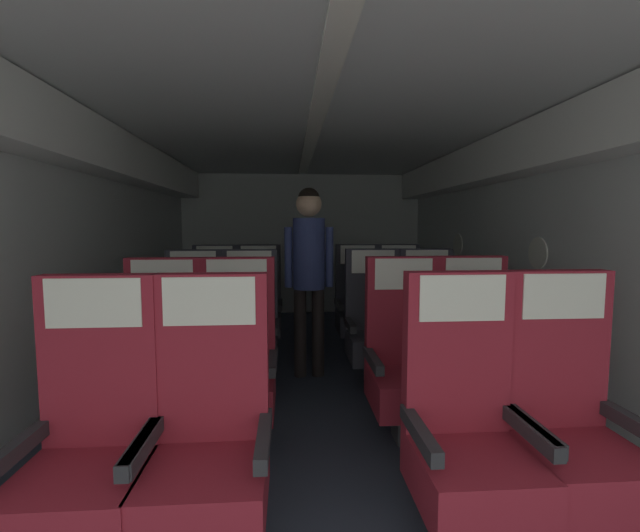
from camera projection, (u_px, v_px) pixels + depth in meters
ground at (316, 395)px, 3.44m from camera, size 3.89×6.99×0.02m
fuselage_shell at (313, 198)px, 3.58m from camera, size 3.77×6.64×2.19m
seat_a_left_window at (90, 448)px, 1.68m from camera, size 0.50×0.50×1.14m
seat_a_left_aisle at (209, 443)px, 1.73m from camera, size 0.50×0.50×1.14m
seat_a_right_aisle at (570, 428)px, 1.85m from camera, size 0.50×0.50×1.14m
seat_a_right_window at (467, 433)px, 1.80m from camera, size 0.50×0.50×1.14m
seat_b_left_window at (161, 368)px, 2.63m from camera, size 0.50×0.50×1.14m
seat_b_left_aisle at (237, 366)px, 2.67m from camera, size 0.50×0.50×1.14m
seat_b_right_aisle at (476, 360)px, 2.79m from camera, size 0.50×0.50×1.14m
seat_b_right_window at (406, 363)px, 2.73m from camera, size 0.50×0.50×1.14m
seat_c_left_window at (193, 331)px, 3.56m from camera, size 0.50×0.50×1.14m
seat_c_left_aisle at (249, 330)px, 3.61m from camera, size 0.50×0.50×1.14m
seat_c_right_aisle at (429, 327)px, 3.72m from camera, size 0.50×0.50×1.14m
seat_c_right_window at (374, 327)px, 3.70m from camera, size 0.50×0.50×1.14m
seat_d_left_window at (214, 309)px, 4.50m from camera, size 0.50×0.50×1.14m
seat_d_left_aisle at (259, 308)px, 4.56m from camera, size 0.50×0.50×1.14m
seat_d_right_aisle at (400, 306)px, 4.66m from camera, size 0.50×0.50×1.14m
seat_d_right_window at (358, 307)px, 4.63m from camera, size 0.50×0.50×1.14m
flight_attendant at (309, 261)px, 3.77m from camera, size 0.43×0.28×1.67m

